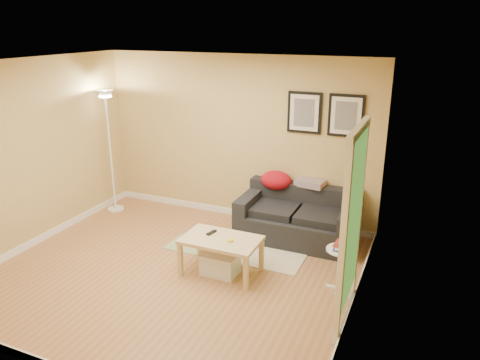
{
  "coord_description": "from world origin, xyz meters",
  "views": [
    {
      "loc": [
        2.85,
        -4.48,
        3.03
      ],
      "look_at": [
        0.55,
        0.85,
        1.05
      ],
      "focal_mm": 34.56,
      "sensor_mm": 36.0,
      "label": 1
    }
  ],
  "objects": [
    {
      "name": "ceiling",
      "position": [
        0.0,
        0.0,
        2.6
      ],
      "size": [
        4.5,
        4.5,
        0.0
      ],
      "primitive_type": "plane",
      "rotation": [
        3.14,
        0.0,
        0.0
      ],
      "color": "white",
      "rests_on": "wall_back"
    },
    {
      "name": "floor_lamp",
      "position": [
        -2.0,
        1.39,
        0.97
      ],
      "size": [
        0.26,
        0.26,
        2.04
      ],
      "primitive_type": null,
      "color": "white",
      "rests_on": "ground"
    },
    {
      "name": "baseboard_left",
      "position": [
        -2.24,
        0.0,
        0.05
      ],
      "size": [
        0.02,
        4.0,
        0.1
      ],
      "primitive_type": "cube",
      "color": "white",
      "rests_on": "ground"
    },
    {
      "name": "green_runner",
      "position": [
        -0.13,
        0.72,
        0.01
      ],
      "size": [
        0.7,
        0.5,
        0.01
      ],
      "primitive_type": "cube",
      "color": "#668C4C",
      "rests_on": "ground"
    },
    {
      "name": "baseboard_back",
      "position": [
        0.0,
        1.99,
        0.05
      ],
      "size": [
        4.5,
        0.02,
        0.1
      ],
      "primitive_type": "cube",
      "color": "white",
      "rests_on": "ground"
    },
    {
      "name": "side_table",
      "position": [
        2.02,
        0.42,
        0.27
      ],
      "size": [
        0.35,
        0.35,
        0.53
      ],
      "primitive_type": null,
      "color": "white",
      "rests_on": "ground"
    },
    {
      "name": "book_stack",
      "position": [
        2.03,
        0.43,
        0.57
      ],
      "size": [
        0.21,
        0.26,
        0.07
      ],
      "primitive_type": null,
      "rotation": [
        0.0,
        0.0,
        -0.17
      ],
      "color": "#3D2E8C",
      "rests_on": "side_table"
    },
    {
      "name": "wall_back",
      "position": [
        0.0,
        2.0,
        1.3
      ],
      "size": [
        4.5,
        0.0,
        4.5
      ],
      "primitive_type": "plane",
      "rotation": [
        1.57,
        0.0,
        0.0
      ],
      "color": "tan",
      "rests_on": "ground"
    },
    {
      "name": "baseboard_right",
      "position": [
        2.24,
        0.0,
        0.05
      ],
      "size": [
        0.02,
        4.0,
        0.1
      ],
      "primitive_type": "cube",
      "color": "white",
      "rests_on": "ground"
    },
    {
      "name": "coffee_table",
      "position": [
        0.57,
        0.21,
        0.24
      ],
      "size": [
        1.05,
        0.74,
        0.48
      ],
      "primitive_type": null,
      "rotation": [
        0.0,
        0.0,
        -0.16
      ],
      "color": "#DBBA85",
      "rests_on": "ground"
    },
    {
      "name": "area_rug",
      "position": [
        0.83,
        0.91,
        0.01
      ],
      "size": [
        1.25,
        0.85,
        0.01
      ],
      "primitive_type": "cube",
      "color": "beige",
      "rests_on": "ground"
    },
    {
      "name": "sofa",
      "position": [
        1.17,
        1.53,
        0.38
      ],
      "size": [
        1.7,
        0.9,
        0.75
      ],
      "primitive_type": null,
      "color": "black",
      "rests_on": "ground"
    },
    {
      "name": "wall_front",
      "position": [
        0.0,
        -2.0,
        1.3
      ],
      "size": [
        4.5,
        0.0,
        4.5
      ],
      "primitive_type": "plane",
      "rotation": [
        -1.57,
        0.0,
        0.0
      ],
      "color": "tan",
      "rests_on": "ground"
    },
    {
      "name": "storage_bin",
      "position": [
        0.56,
        0.19,
        0.14
      ],
      "size": [
        0.46,
        0.34,
        0.29
      ],
      "primitive_type": null,
      "color": "white",
      "rests_on": "ground"
    },
    {
      "name": "red_throw",
      "position": [
        0.73,
        1.81,
        0.77
      ],
      "size": [
        0.48,
        0.36,
        0.28
      ],
      "primitive_type": null,
      "color": "#A80F22",
      "rests_on": "sofa"
    },
    {
      "name": "floor",
      "position": [
        0.0,
        0.0,
        0.0
      ],
      "size": [
        4.5,
        4.5,
        0.0
      ],
      "primitive_type": "plane",
      "color": "#AD714A",
      "rests_on": "ground"
    },
    {
      "name": "remote_control",
      "position": [
        0.39,
        0.3,
        0.49
      ],
      "size": [
        0.08,
        0.17,
        0.02
      ],
      "primitive_type": "cube",
      "rotation": [
        0.0,
        0.0,
        -0.23
      ],
      "color": "black",
      "rests_on": "coffee_table"
    },
    {
      "name": "framed_print_left",
      "position": [
        1.08,
        1.98,
        1.8
      ],
      "size": [
        0.5,
        0.04,
        0.6
      ],
      "primitive_type": null,
      "color": "black",
      "rests_on": "wall_back"
    },
    {
      "name": "doorway",
      "position": [
        2.2,
        -0.15,
        1.02
      ],
      "size": [
        0.12,
        1.01,
        2.13
      ],
      "primitive_type": null,
      "color": "white",
      "rests_on": "ground"
    },
    {
      "name": "plaid_throw",
      "position": [
        1.25,
        1.87,
        0.78
      ],
      "size": [
        0.45,
        0.32,
        0.1
      ],
      "primitive_type": null,
      "rotation": [
        0.0,
        0.0,
        -0.14
      ],
      "color": "tan",
      "rests_on": "sofa"
    },
    {
      "name": "framed_print_right",
      "position": [
        1.68,
        1.98,
        1.8
      ],
      "size": [
        0.5,
        0.04,
        0.6
      ],
      "primitive_type": null,
      "color": "black",
      "rests_on": "wall_back"
    },
    {
      "name": "wall_right",
      "position": [
        2.25,
        0.0,
        1.3
      ],
      "size": [
        0.0,
        4.0,
        4.0
      ],
      "primitive_type": "plane",
      "rotation": [
        1.57,
        0.0,
        -1.57
      ],
      "color": "tan",
      "rests_on": "ground"
    },
    {
      "name": "tape_roll",
      "position": [
        0.71,
        0.17,
        0.5
      ],
      "size": [
        0.07,
        0.07,
        0.03
      ],
      "primitive_type": "cylinder",
      "color": "yellow",
      "rests_on": "coffee_table"
    },
    {
      "name": "wall_left",
      "position": [
        -2.25,
        0.0,
        1.3
      ],
      "size": [
        0.0,
        4.0,
        4.0
      ],
      "primitive_type": "plane",
      "rotation": [
        1.57,
        0.0,
        1.57
      ],
      "color": "tan",
      "rests_on": "ground"
    }
  ]
}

